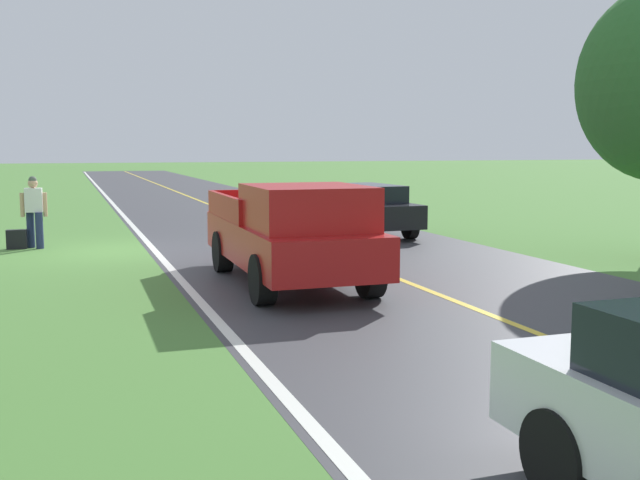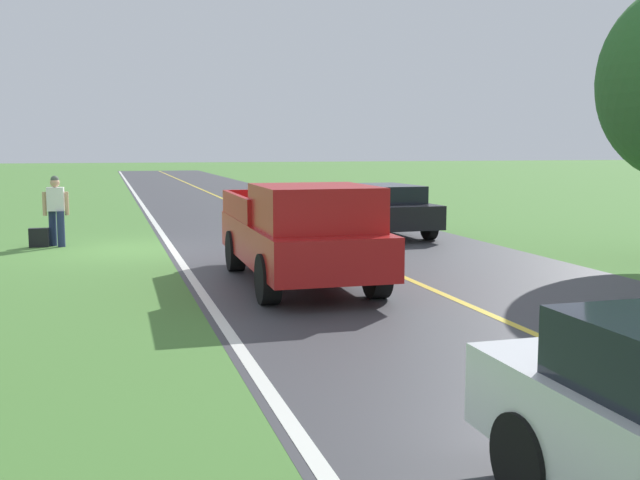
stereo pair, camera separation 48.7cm
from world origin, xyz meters
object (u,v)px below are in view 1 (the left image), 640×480
at_px(pickup_truck_passing, 293,231).
at_px(sedan_near_oncoming, 361,208).
at_px(suitcase_carried, 17,239).
at_px(hitchhiker_walking, 34,208).

height_order(pickup_truck_passing, sedan_near_oncoming, pickup_truck_passing).
bearing_deg(suitcase_carried, hitchhiker_walking, 100.86).
relative_size(suitcase_carried, sedan_near_oncoming, 0.10).
xyz_separation_m(hitchhiker_walking, suitcase_carried, (0.42, 0.06, -0.75)).
bearing_deg(sedan_near_oncoming, hitchhiker_walking, -0.19).
xyz_separation_m(suitcase_carried, sedan_near_oncoming, (-8.95, -0.03, 0.52)).
bearing_deg(suitcase_carried, sedan_near_oncoming, 93.44).
height_order(suitcase_carried, pickup_truck_passing, pickup_truck_passing).
relative_size(hitchhiker_walking, suitcase_carried, 3.74).
relative_size(hitchhiker_walking, sedan_near_oncoming, 0.39).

